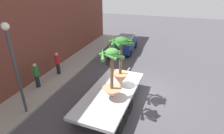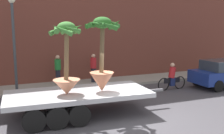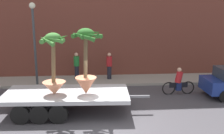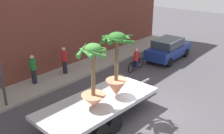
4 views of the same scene
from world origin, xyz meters
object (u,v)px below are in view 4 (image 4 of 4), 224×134
Objects in this scene: flatbed_trailer at (95,107)px; parked_car at (168,49)px; potted_palm_middle at (93,81)px; cyclist at (136,60)px; potted_palm_rear at (117,67)px; pedestrian_far_left at (64,60)px; pedestrian_near_gate at (33,69)px.

parked_car reaches higher than flatbed_trailer.
cyclist is at bearing 20.61° from potted_palm_middle.
parked_car is at bearing 9.76° from flatbed_trailer.
potted_palm_middle is at bearing 178.11° from potted_palm_rear.
potted_palm_rear is 1.07× the size of potted_palm_middle.
parked_car is (8.26, 1.89, -1.52)m from potted_palm_rear.
flatbed_trailer is 2.28× the size of potted_palm_rear.
potted_palm_middle is 9.93m from parked_car.
flatbed_trailer is 1.42m from potted_palm_middle.
potted_palm_middle is 0.66× the size of parked_car.
flatbed_trailer is 5.64m from pedestrian_far_left.
potted_palm_middle is 1.60× the size of pedestrian_near_gate.
parked_car is 9.71m from pedestrian_near_gate.
parked_car is (9.67, 1.84, -1.32)m from potted_palm_middle.
parked_car is at bearing 12.87° from potted_palm_rear.
potted_palm_middle is at bearing -137.96° from flatbed_trailer.
potted_palm_rear is at bearing -1.89° from potted_palm_middle.
flatbed_trailer is 3.89× the size of pedestrian_near_gate.
potted_palm_rear is 5.82m from cyclist.
pedestrian_far_left is at bearing 62.36° from potted_palm_middle.
parked_car is at bearing -21.90° from pedestrian_near_gate.
potted_palm_middle reaches higher than cyclist.
flatbed_trailer is 6.55m from cyclist.
potted_palm_middle is 1.60× the size of pedestrian_far_left.
potted_palm_rear reaches higher than cyclist.
potted_palm_rear is (1.17, -0.27, 1.58)m from flatbed_trailer.
potted_palm_rear reaches higher than pedestrian_far_left.
pedestrian_far_left is (2.51, 5.05, 0.28)m from flatbed_trailer.
potted_palm_middle is (-0.24, -0.22, 1.38)m from flatbed_trailer.
cyclist is 0.44× the size of parked_car.
pedestrian_near_gate is at bearing 97.75° from potted_palm_rear.
parked_car is 7.71m from pedestrian_far_left.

